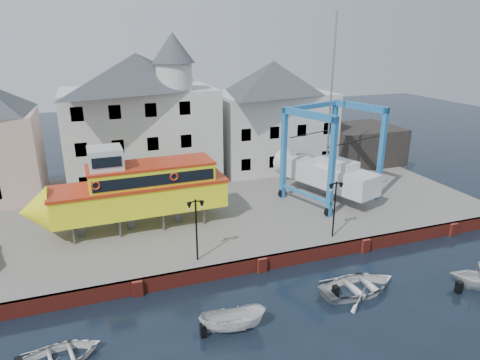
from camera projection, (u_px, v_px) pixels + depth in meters
name	position (u px, v px, depth m)	size (l,w,h in m)	color
ground	(262.00, 271.00, 28.17)	(140.00, 140.00, 0.00)	black
hardstanding	(214.00, 205.00, 37.80)	(44.00, 22.00, 1.00)	#646260
quay_wall	(261.00, 264.00, 28.10)	(44.00, 0.47, 1.00)	maroon
building_white_main	(142.00, 117.00, 40.61)	(14.00, 8.30, 14.00)	silver
building_white_right	(272.00, 115.00, 45.82)	(12.00, 8.00, 11.20)	silver
shed_dark	(360.00, 144.00, 48.40)	(8.00, 7.00, 4.00)	black
lamp_post_left	(196.00, 215.00, 26.60)	(1.12, 0.32, 4.20)	black
lamp_post_right	(335.00, 195.00, 29.80)	(1.12, 0.32, 4.20)	black
tour_boat	(128.00, 190.00, 31.20)	(14.67, 3.88, 6.35)	#59595E
travel_lift	(323.00, 168.00, 37.93)	(8.68, 10.61, 15.58)	#1F6CA4
motorboat_a	(233.00, 330.00, 22.61)	(1.34, 3.56, 1.37)	silver
motorboat_b	(358.00, 292.00, 25.94)	(3.56, 4.99, 1.03)	silver
motorboat_c	(478.00, 288.00, 26.34)	(2.97, 3.44, 1.81)	silver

